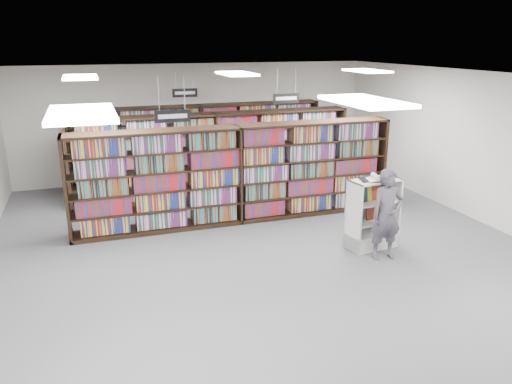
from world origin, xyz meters
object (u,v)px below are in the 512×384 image
object	(u,v)px
bookshelf_row_near	(238,174)
endcap_display	(371,223)
shopper	(387,215)
open_book	(376,178)

from	to	relation	value
bookshelf_row_near	endcap_display	xyz separation A→B (m)	(1.99, -2.18, -0.59)
endcap_display	shopper	xyz separation A→B (m)	(-0.04, -0.56, 0.36)
bookshelf_row_near	open_book	distance (m)	3.02
open_book	bookshelf_row_near	bearing A→B (deg)	145.58
bookshelf_row_near	shopper	world-z (taller)	bookshelf_row_near
shopper	bookshelf_row_near	bearing A→B (deg)	128.67
bookshelf_row_near	endcap_display	bearing A→B (deg)	-47.59
open_book	shopper	bearing A→B (deg)	-80.95
bookshelf_row_near	endcap_display	distance (m)	3.01
open_book	shopper	world-z (taller)	shopper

